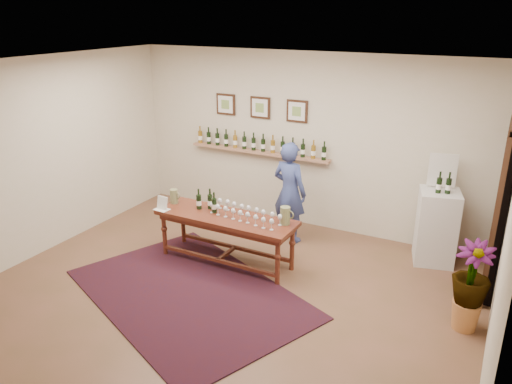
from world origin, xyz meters
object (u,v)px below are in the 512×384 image
at_px(tasting_table, 226,223).
at_px(potted_plant, 470,286).
at_px(person, 290,192).
at_px(display_pedestal, 436,227).

bearing_deg(tasting_table, potted_plant, -1.48).
xyz_separation_m(potted_plant, person, (-2.70, 1.20, 0.24)).
bearing_deg(potted_plant, tasting_table, 178.02).
relative_size(tasting_table, potted_plant, 2.19).
distance_m(tasting_table, person, 1.20).
distance_m(potted_plant, person, 2.97).
distance_m(display_pedestal, potted_plant, 1.61).
height_order(display_pedestal, person, person).
bearing_deg(display_pedestal, tasting_table, -151.71).
distance_m(tasting_table, potted_plant, 3.17).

